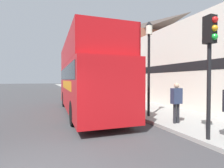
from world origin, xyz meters
name	(u,v)px	position (x,y,z in m)	size (l,w,h in m)	color
ground_plane	(40,95)	(0.00, 21.00, 0.00)	(144.00, 144.00, 0.00)	#3D3D3F
sidewalk	(96,95)	(6.74, 18.00, 0.07)	(3.74, 108.00, 0.14)	#999993
pub_white_frontage	(208,67)	(11.60, 5.48, 2.90)	(6.01, 11.71, 5.81)	silver
brick_terrace_rear	(111,61)	(11.60, 24.94, 5.29)	(6.00, 25.27, 10.59)	#935642
tour_bus	(86,82)	(2.85, 6.73, 1.87)	(2.91, 9.72, 4.24)	red
parked_car_ahead_of_bus	(77,91)	(3.75, 15.14, 0.73)	(1.95, 4.09, 1.56)	maroon
pedestrian_second	(176,99)	(5.68, 2.11, 1.18)	(0.45, 0.25, 1.73)	#232328
traffic_signal	(210,49)	(5.18, 0.11, 2.95)	(0.28, 0.42, 3.83)	black
lamp_post_nearest	(149,51)	(5.40, 3.81, 3.46)	(0.35, 0.35, 4.83)	black
lamp_post_second	(98,67)	(5.37, 12.49, 3.19)	(0.35, 0.35, 4.39)	black
lamp_post_third	(82,69)	(5.51, 21.17, 3.50)	(0.35, 0.35, 4.89)	black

